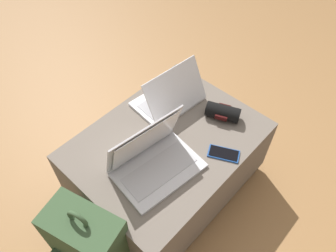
# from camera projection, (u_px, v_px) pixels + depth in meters

# --- Properties ---
(ground_plane) EXTENTS (14.00, 14.00, 0.00)m
(ground_plane) POSITION_uv_depth(u_px,v_px,m) (167.00, 182.00, 1.82)
(ground_plane) COLOR #9E7042
(ottoman) EXTENTS (0.87, 0.66, 0.39)m
(ottoman) POSITION_uv_depth(u_px,v_px,m) (167.00, 163.00, 1.66)
(ottoman) COLOR #3D3832
(ottoman) RESTS_ON ground_plane
(laptop_near) EXTENTS (0.39, 0.29, 0.25)m
(laptop_near) POSITION_uv_depth(u_px,v_px,m) (154.00, 160.00, 1.38)
(laptop_near) COLOR silver
(laptop_near) RESTS_ON ottoman
(laptop_far) EXTENTS (0.35, 0.26, 0.22)m
(laptop_far) POSITION_uv_depth(u_px,v_px,m) (170.00, 98.00, 1.62)
(laptop_far) COLOR silver
(laptop_far) RESTS_ON ottoman
(cell_phone) EXTENTS (0.12, 0.15, 0.01)m
(cell_phone) POSITION_uv_depth(u_px,v_px,m) (224.00, 154.00, 1.46)
(cell_phone) COLOR #1E4C9E
(cell_phone) RESTS_ON ottoman
(backpack) EXTENTS (0.28, 0.34, 0.53)m
(backpack) POSITION_uv_depth(u_px,v_px,m) (89.00, 248.00, 1.36)
(backpack) COLOR #385133
(backpack) RESTS_ON ground_plane
(wrist_brace) EXTENTS (0.13, 0.18, 0.07)m
(wrist_brace) POSITION_uv_depth(u_px,v_px,m) (223.00, 112.00, 1.58)
(wrist_brace) COLOR black
(wrist_brace) RESTS_ON ottoman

